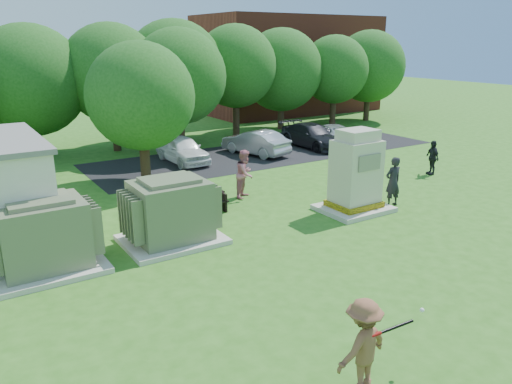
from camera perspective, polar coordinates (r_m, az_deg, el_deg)
ground at (r=13.82m, az=9.10°, el=-9.28°), size 120.00×120.00×0.00m
brick_building at (r=44.80m, az=3.64°, el=14.34°), size 15.00×8.00×8.00m
parking_strip at (r=28.04m, az=1.59°, el=4.52°), size 20.00×6.00×0.01m
transformer_left at (r=14.68m, az=-23.12°, el=-4.76°), size 3.00×2.40×2.07m
transformer_right at (r=15.60m, az=-9.71°, el=-2.33°), size 3.00×2.40×2.07m
generator_cabinet at (r=18.49m, az=11.31°, el=1.81°), size 2.49×2.04×3.03m
picnic_table at (r=18.40m, az=-6.37°, el=-0.88°), size 1.70×1.27×0.73m
batter at (r=9.41m, az=12.08°, el=-16.79°), size 1.22×0.79×1.79m
person_by_generator at (r=19.49m, az=15.38°, el=1.15°), size 0.72×0.50×1.90m
person_at_picnic at (r=19.84m, az=-1.26°, el=2.10°), size 1.19×1.15×1.93m
person_walking_right at (r=24.72m, az=19.50°, el=3.73°), size 0.70×1.02×1.61m
car_white at (r=25.96m, az=-8.41°, el=4.84°), size 1.65×4.00×1.36m
car_silver_a at (r=27.49m, az=-0.07°, el=5.70°), size 2.36×4.32×1.35m
car_dark at (r=29.59m, az=6.49°, el=6.40°), size 1.95×4.68×1.35m
car_silver_b at (r=30.93m, az=8.50°, el=6.62°), size 2.84×4.57×1.18m
batting_equipment at (r=9.58m, az=15.74°, el=-14.48°), size 1.53×0.26×0.11m
tree_row at (r=29.50m, az=-12.75°, el=12.89°), size 41.30×13.30×7.30m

